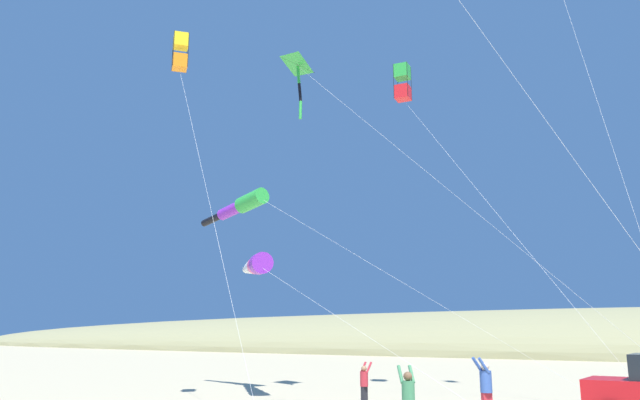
{
  "coord_description": "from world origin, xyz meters",
  "views": [
    {
      "loc": [
        -15.38,
        -4.79,
        2.44
      ],
      "look_at": [
        2.56,
        6.52,
        7.06
      ],
      "focal_mm": 34.01,
      "sensor_mm": 36.0,
      "label": 1
    }
  ],
  "objects": [
    {
      "name": "kite_box_yellow_midlevel",
      "position": [
        -1.1,
        10.12,
        12.21
      ],
      "size": [
        2.82,
        6.26,
        12.9
      ],
      "color": "yellow",
      "rests_on": "ground_plane"
    },
    {
      "name": "person_child_green_jacket",
      "position": [
        -1.24,
        1.59,
        0.89
      ],
      "size": [
        0.58,
        0.57,
        1.63
      ],
      "color": "#B72833",
      "rests_on": "ground_plane"
    },
    {
      "name": "kite_windsock_long_streamer_right",
      "position": [
        3.42,
        10.02,
        4.99
      ],
      "size": [
        3.94,
        11.97,
        5.35
      ],
      "color": "purple",
      "rests_on": "ground_plane"
    },
    {
      "name": "person_child_grey_jacket",
      "position": [
        2.43,
        0.82,
        0.94
      ],
      "size": [
        0.62,
        0.59,
        1.73
      ],
      "color": "#B72833",
      "rests_on": "ground_plane"
    },
    {
      "name": "kite_box_small_distant",
      "position": [
        7.67,
        5.42,
        13.16
      ],
      "size": [
        4.3,
        9.48,
        13.98
      ],
      "color": "green",
      "rests_on": "ground_plane"
    },
    {
      "name": "person_bystander_far",
      "position": [
        3.71,
        5.44,
        0.77
      ],
      "size": [
        0.46,
        0.38,
        1.42
      ],
      "color": "#232328",
      "rests_on": "ground_plane"
    },
    {
      "name": "kite_windsock_striped_overhead",
      "position": [
        4.63,
        11.91,
        7.8
      ],
      "size": [
        5.51,
        16.17,
        8.34
      ],
      "color": "green",
      "rests_on": "ground_plane"
    },
    {
      "name": "kite_delta_white_trailing",
      "position": [
        4.13,
        8.53,
        13.37
      ],
      "size": [
        5.13,
        14.27,
        13.82
      ],
      "color": "green",
      "rests_on": "ground_plane"
    }
  ]
}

